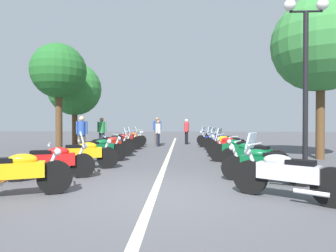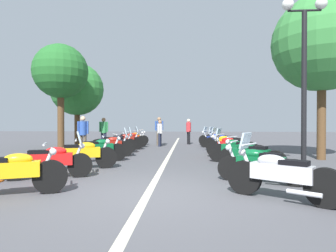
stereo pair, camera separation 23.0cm
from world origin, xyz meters
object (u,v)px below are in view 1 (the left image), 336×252
bystander_4 (186,129)px  motorcycle_left_row_5 (114,143)px  motorcycle_right_row_1 (264,164)px  motorcycle_right_row_4 (231,146)px  motorcycle_left_row_3 (98,149)px  street_lamp_twin_globe (306,55)px  motorcycle_right_row_0 (286,174)px  bystander_1 (82,132)px  motorcycle_right_row_6 (222,141)px  motorcycle_left_row_6 (122,141)px  roadside_tree_2 (321,44)px  motorcycle_left_row_4 (109,146)px  motorcycle_right_row_7 (215,140)px  motorcycle_left_row_0 (13,173)px  bystander_0 (157,129)px  motorcycle_right_row_8 (212,138)px  motorcycle_left_row_7 (127,139)px  motorcycle_right_row_5 (226,144)px  motorcycle_left_row_1 (52,161)px  roadside_tree_1 (75,89)px  bystander_2 (158,131)px  motorcycle_left_row_8 (131,138)px  motorcycle_right_row_3 (238,150)px  motorcycle_right_row_2 (252,155)px  roadside_tree_0 (59,72)px  motorcycle_left_row_2 (82,154)px  bystander_3 (102,130)px

bystander_4 → motorcycle_left_row_5: bearing=36.2°
motorcycle_right_row_1 → motorcycle_right_row_4: bearing=-67.7°
motorcycle_left_row_3 → street_lamp_twin_globe: 7.33m
motorcycle_right_row_0 → bystander_1: size_ratio=1.04×
motorcycle_right_row_6 → motorcycle_right_row_4: bearing=116.9°
motorcycle_left_row_6 → motorcycle_right_row_6: (0.04, -5.17, -0.00)m
motorcycle_right_row_4 → roadside_tree_2: size_ratio=0.32×
motorcycle_left_row_4 → motorcycle_right_row_7: motorcycle_left_row_4 is taller
motorcycle_left_row_0 → bystander_0: bystander_0 is taller
bystander_0 → motorcycle_right_row_8: bearing=79.6°
motorcycle_left_row_7 → roadside_tree_2: size_ratio=0.33×
motorcycle_right_row_5 → street_lamp_twin_globe: bearing=137.1°
motorcycle_left_row_1 → motorcycle_left_row_6: (7.55, -0.16, 0.01)m
motorcycle_left_row_4 → roadside_tree_1: (4.94, 3.38, 2.95)m
motorcycle_left_row_5 → motorcycle_right_row_8: 6.92m
motorcycle_left_row_3 → motorcycle_right_row_1: bearing=-60.9°
motorcycle_right_row_8 → bystander_2: (-0.90, 3.32, 0.46)m
motorcycle_left_row_4 → bystander_1: bearing=128.5°
motorcycle_right_row_4 → roadside_tree_2: 5.25m
motorcycle_right_row_1 → motorcycle_right_row_4: (4.71, -0.09, 0.02)m
motorcycle_left_row_3 → roadside_tree_1: size_ratio=0.39×
motorcycle_left_row_0 → motorcycle_left_row_8: bearing=66.8°
motorcycle_right_row_3 → motorcycle_right_row_6: (4.52, -0.12, -0.00)m
motorcycle_left_row_5 → motorcycle_left_row_6: motorcycle_left_row_6 is taller
motorcycle_left_row_3 → motorcycle_right_row_2: motorcycle_left_row_3 is taller
bystander_0 → motorcycle_left_row_1: bearing=-19.5°
motorcycle_right_row_1 → roadside_tree_0: bearing=-17.1°
motorcycle_left_row_7 → roadside_tree_0: 5.15m
motorcycle_left_row_2 → street_lamp_twin_globe: size_ratio=0.43×
motorcycle_right_row_4 → roadside_tree_1: (5.01, 8.39, 2.95)m
motorcycle_right_row_1 → motorcycle_left_row_8: bearing=-41.5°
motorcycle_left_row_4 → motorcycle_left_row_7: size_ratio=0.96×
motorcycle_right_row_7 → motorcycle_right_row_2: bearing=120.0°
motorcycle_right_row_0 → bystander_4: bystander_4 is taller
motorcycle_right_row_4 → bystander_1: bystander_1 is taller
bystander_3 → motorcycle_right_row_3: bearing=55.0°
motorcycle_left_row_0 → bystander_3: bearing=73.8°
motorcycle_left_row_1 → motorcycle_right_row_8: (10.78, -5.16, -0.01)m
motorcycle_left_row_2 → roadside_tree_2: roadside_tree_2 is taller
motorcycle_left_row_2 → motorcycle_left_row_3: (1.57, -0.01, -0.00)m
street_lamp_twin_globe → motorcycle_right_row_5: bearing=16.6°
motorcycle_left_row_7 → bystander_0: bystander_0 is taller
bystander_4 → bystander_1: bearing=29.1°
street_lamp_twin_globe → roadside_tree_1: bearing=49.7°
motorcycle_right_row_8 → motorcycle_left_row_5: bearing=69.5°
motorcycle_right_row_4 → bystander_3: 7.75m
bystander_0 → motorcycle_left_row_6: bearing=-36.1°
bystander_2 → roadside_tree_0: size_ratio=0.30×
motorcycle_left_row_2 → motorcycle_right_row_0: motorcycle_right_row_0 is taller
motorcycle_right_row_1 → roadside_tree_1: roadside_tree_1 is taller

